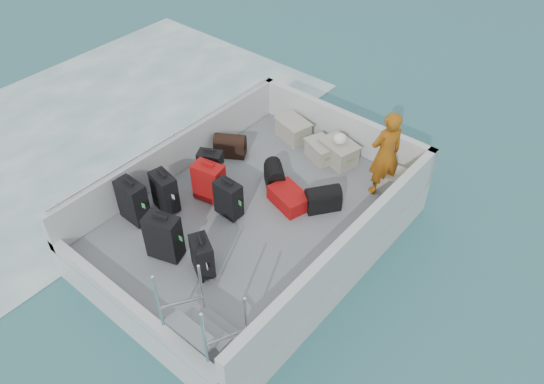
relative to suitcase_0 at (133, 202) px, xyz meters
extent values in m
plane|color=#194D59|center=(1.33, 1.26, -0.98)|extent=(160.00, 160.00, 0.00)
plane|color=white|center=(-3.47, 1.26, -0.98)|extent=(10.00, 10.00, 0.00)
cube|color=silver|center=(1.33, 1.26, -0.68)|extent=(3.60, 5.00, 0.60)
cube|color=gray|center=(1.33, 1.26, -0.37)|extent=(3.30, 4.70, 0.02)
cube|color=silver|center=(-0.40, 1.26, -0.01)|extent=(0.14, 5.00, 0.70)
cube|color=silver|center=(3.06, 1.26, -0.01)|extent=(0.14, 5.00, 0.70)
cube|color=silver|center=(1.33, 3.69, -0.01)|extent=(3.60, 0.14, 0.70)
cube|color=silver|center=(1.33, -1.17, -0.26)|extent=(3.60, 0.14, 0.20)
cylinder|color=silver|center=(-0.40, 1.26, 0.39)|extent=(0.04, 4.80, 0.04)
cube|color=black|center=(0.00, 0.00, 0.00)|extent=(0.48, 0.28, 0.73)
cube|color=black|center=(0.17, 0.48, -0.03)|extent=(0.48, 0.33, 0.67)
cube|color=black|center=(0.24, 1.43, -0.07)|extent=(0.47, 0.40, 0.58)
cube|color=black|center=(0.93, -0.20, 0.01)|extent=(0.55, 0.42, 0.74)
cube|color=black|center=(1.04, 1.02, -0.05)|extent=(0.43, 0.26, 0.62)
cube|color=#A70C0E|center=(0.54, 1.09, -0.03)|extent=(0.53, 0.38, 0.67)
cube|color=black|center=(1.55, -0.06, -0.07)|extent=(0.49, 0.42, 0.58)
cube|color=#A70C0E|center=(1.62, 1.80, -0.23)|extent=(0.75, 0.59, 0.26)
cube|color=#AEAA97|center=(0.54, 3.28, -0.19)|extent=(0.66, 0.53, 0.35)
cube|color=#AEAA97|center=(1.31, 3.10, -0.21)|extent=(0.62, 0.52, 0.32)
cube|color=#AEAA97|center=(1.59, 3.24, -0.18)|extent=(0.70, 0.57, 0.37)
cube|color=#AEAA97|center=(2.78, 3.19, -0.20)|extent=(0.61, 0.46, 0.34)
ellipsoid|color=yellow|center=(2.78, 3.46, -0.25)|extent=(0.28, 0.26, 0.22)
ellipsoid|color=white|center=(1.59, 3.24, 0.10)|extent=(0.24, 0.24, 0.18)
imported|color=orange|center=(2.56, 3.03, 0.40)|extent=(0.59, 0.67, 1.52)
camera|label=1|loc=(5.44, -3.19, 5.48)|focal=35.00mm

